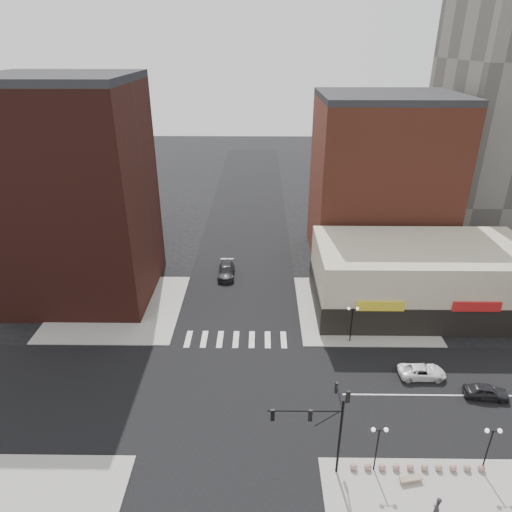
{
  "coord_description": "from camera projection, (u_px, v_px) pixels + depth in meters",
  "views": [
    {
      "loc": [
        2.55,
        -31.82,
        29.09
      ],
      "look_at": [
        2.08,
        5.94,
        11.0
      ],
      "focal_mm": 32.0,
      "sensor_mm": 36.0,
      "label": 1
    }
  ],
  "objects": [
    {
      "name": "stone_bench",
      "position": [
        411.0,
        479.0,
        32.89
      ],
      "size": [
        1.73,
        0.82,
        0.39
      ],
      "rotation": [
        0.0,
        0.0,
        0.2
      ],
      "color": "gray",
      "rests_on": "sidewalk_se"
    },
    {
      "name": "street_lamp_se_b",
      "position": [
        491.0,
        439.0,
        32.45
      ],
      "size": [
        1.22,
        0.32,
        4.16
      ],
      "color": "black",
      "rests_on": "sidewalk_se"
    },
    {
      "name": "traffic_signal",
      "position": [
        327.0,
        418.0,
        32.01
      ],
      "size": [
        5.59,
        3.09,
        7.77
      ],
      "color": "black",
      "rests_on": "ground"
    },
    {
      "name": "building_ne_midrise",
      "position": [
        380.0,
        183.0,
        62.93
      ],
      "size": [
        18.0,
        15.0,
        22.0
      ],
      "primitive_type": "cube",
      "color": "brown",
      "rests_on": "ground"
    },
    {
      "name": "sidewalk_nw",
      "position": [
        118.0,
        307.0,
        54.51
      ],
      "size": [
        15.0,
        15.0,
        0.12
      ],
      "primitive_type": "cube",
      "color": "gray",
      "rests_on": "ground"
    },
    {
      "name": "street_lamp_ne",
      "position": [
        352.0,
        315.0,
        46.95
      ],
      "size": [
        1.22,
        0.32,
        4.16
      ],
      "color": "black",
      "rests_on": "sidewalk_ne"
    },
    {
      "name": "sidewalk_ne",
      "position": [
        361.0,
        308.0,
        54.18
      ],
      "size": [
        15.0,
        15.0,
        0.12
      ],
      "primitive_type": "cube",
      "color": "gray",
      "rests_on": "ground"
    },
    {
      "name": "pedestrian",
      "position": [
        437.0,
        507.0,
        30.19
      ],
      "size": [
        0.77,
        0.75,
        1.77
      ],
      "primitive_type": "imported",
      "rotation": [
        0.0,
        0.0,
        3.86
      ],
      "color": "#28262B",
      "rests_on": "sidewalk_se"
    },
    {
      "name": "dark_sedan_north",
      "position": [
        226.0,
        271.0,
        61.37
      ],
      "size": [
        2.25,
        5.31,
        1.53
      ],
      "primitive_type": "imported",
      "rotation": [
        0.0,
        0.0,
        0.02
      ],
      "color": "black",
      "rests_on": "ground"
    },
    {
      "name": "road_ns",
      "position": [
        232.0,
        393.0,
        41.29
      ],
      "size": [
        14.0,
        200.0,
        0.02
      ],
      "primitive_type": "cube",
      "color": "black",
      "rests_on": "ground"
    },
    {
      "name": "street_lamp_se_a",
      "position": [
        378.0,
        438.0,
        32.54
      ],
      "size": [
        1.22,
        0.32,
        4.16
      ],
      "color": "black",
      "rests_on": "sidewalk_se"
    },
    {
      "name": "building_ne_row",
      "position": [
        419.0,
        283.0,
        53.16
      ],
      "size": [
        24.2,
        12.2,
        8.0
      ],
      "color": "beige",
      "rests_on": "ground"
    },
    {
      "name": "white_suv",
      "position": [
        422.0,
        371.0,
        43.1
      ],
      "size": [
        4.42,
        2.1,
        1.22
      ],
      "primitive_type": "imported",
      "rotation": [
        0.0,
        0.0,
        1.59
      ],
      "color": "white",
      "rests_on": "ground"
    },
    {
      "name": "building_nw",
      "position": [
        76.0,
        197.0,
        52.79
      ],
      "size": [
        16.0,
        15.0,
        25.0
      ],
      "primitive_type": "cube",
      "color": "#3D1813",
      "rests_on": "ground"
    },
    {
      "name": "building_nw_low",
      "position": [
        36.0,
        205.0,
        69.72
      ],
      "size": [
        20.0,
        18.0,
        12.0
      ],
      "primitive_type": "cube",
      "color": "#3D1813",
      "rests_on": "ground"
    },
    {
      "name": "ground",
      "position": [
        232.0,
        394.0,
        41.3
      ],
      "size": [
        240.0,
        240.0,
        0.0
      ],
      "primitive_type": "plane",
      "color": "black",
      "rests_on": "ground"
    },
    {
      "name": "bollard_row",
      "position": [
        417.0,
        467.0,
        33.76
      ],
      "size": [
        9.98,
        0.53,
        0.53
      ],
      "color": "gray",
      "rests_on": "sidewalk_se"
    },
    {
      "name": "road_ew",
      "position": [
        232.0,
        393.0,
        41.29
      ],
      "size": [
        200.0,
        14.0,
        0.02
      ],
      "primitive_type": "cube",
      "color": "black",
      "rests_on": "ground"
    },
    {
      "name": "dark_sedan_east",
      "position": [
        486.0,
        392.0,
        40.6
      ],
      "size": [
        3.99,
        1.99,
        1.31
      ],
      "primitive_type": "imported",
      "rotation": [
        0.0,
        0.0,
        1.45
      ],
      "color": "black",
      "rests_on": "ground"
    }
  ]
}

